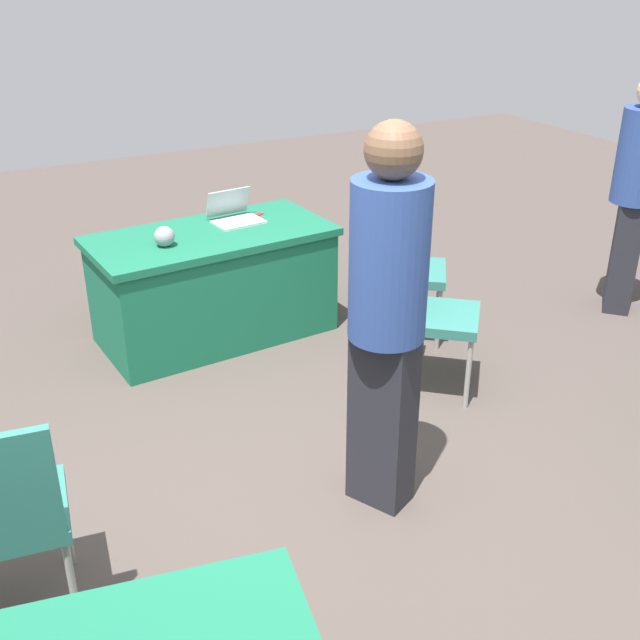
% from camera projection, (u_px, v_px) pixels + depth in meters
% --- Properties ---
extents(ground_plane, '(14.40, 14.40, 0.00)m').
position_uv_depth(ground_plane, '(321.00, 508.00, 3.69)').
color(ground_plane, '#4C423D').
extents(table_foreground, '(1.62, 0.88, 0.74)m').
position_uv_depth(table_foreground, '(214.00, 285.00, 5.19)').
color(table_foreground, '#196647').
rests_on(table_foreground, ground).
extents(chair_tucked_left, '(0.62, 0.62, 0.95)m').
position_uv_depth(chair_tucked_left, '(429.00, 305.00, 4.48)').
color(chair_tucked_left, '#9E9993').
rests_on(chair_tucked_left, ground).
extents(chair_tucked_right, '(0.61, 0.61, 0.94)m').
position_uv_depth(chair_tucked_right, '(402.00, 261.00, 5.12)').
color(chair_tucked_right, '#9E9993').
rests_on(chair_tucked_right, ground).
extents(chair_by_pillar, '(0.49, 0.49, 0.95)m').
position_uv_depth(chair_by_pillar, '(5.00, 511.00, 2.85)').
color(chair_by_pillar, '#9E9993').
rests_on(chair_by_pillar, ground).
extents(person_presenter, '(0.48, 0.48, 1.68)m').
position_uv_depth(person_presenter, '(637.00, 185.00, 5.34)').
color(person_presenter, '#26262D').
rests_on(person_presenter, ground).
extents(person_attendee_browsing, '(0.45, 0.45, 1.82)m').
position_uv_depth(person_attendee_browsing, '(387.00, 306.00, 3.32)').
color(person_attendee_browsing, '#26262D').
rests_on(person_attendee_browsing, ground).
extents(laptop_silver, '(0.35, 0.32, 0.21)m').
position_uv_depth(laptop_silver, '(235.00, 216.00, 5.21)').
color(laptop_silver, silver).
rests_on(laptop_silver, table_foreground).
extents(yarn_ball, '(0.13, 0.13, 0.13)m').
position_uv_depth(yarn_ball, '(164.00, 236.00, 4.77)').
color(yarn_ball, gray).
rests_on(yarn_ball, table_foreground).
extents(scissors_red, '(0.17, 0.12, 0.01)m').
position_uv_depth(scissors_red, '(254.00, 217.00, 5.31)').
color(scissors_red, red).
rests_on(scissors_red, table_foreground).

